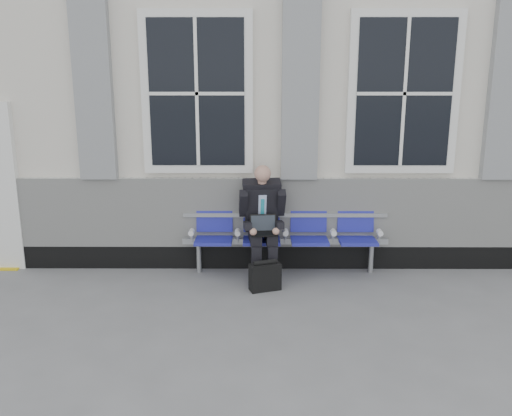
{
  "coord_description": "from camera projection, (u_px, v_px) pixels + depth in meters",
  "views": [
    {
      "loc": [
        -1.41,
        -5.57,
        2.66
      ],
      "look_at": [
        -1.43,
        0.9,
        0.96
      ],
      "focal_mm": 40.0,
      "sensor_mm": 36.0,
      "label": 1
    }
  ],
  "objects": [
    {
      "name": "bench",
      "position": [
        285.0,
        231.0,
        7.2
      ],
      "size": [
        2.6,
        0.47,
        0.91
      ],
      "color": "#9EA0A3",
      "rests_on": "ground"
    },
    {
      "name": "briefcase",
      "position": [
        265.0,
        276.0,
        6.72
      ],
      "size": [
        0.39,
        0.26,
        0.37
      ],
      "color": "black",
      "rests_on": "ground"
    },
    {
      "name": "ground",
      "position": [
        390.0,
        317.0,
        6.06
      ],
      "size": [
        70.0,
        70.0,
        0.0
      ],
      "primitive_type": "plane",
      "color": "slate",
      "rests_on": "ground"
    },
    {
      "name": "businessman",
      "position": [
        262.0,
        217.0,
        7.02
      ],
      "size": [
        0.58,
        0.78,
        1.42
      ],
      "color": "black",
      "rests_on": "ground"
    },
    {
      "name": "station_building",
      "position": [
        348.0,
        87.0,
        8.85
      ],
      "size": [
        14.4,
        4.4,
        4.49
      ],
      "color": "beige",
      "rests_on": "ground"
    }
  ]
}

